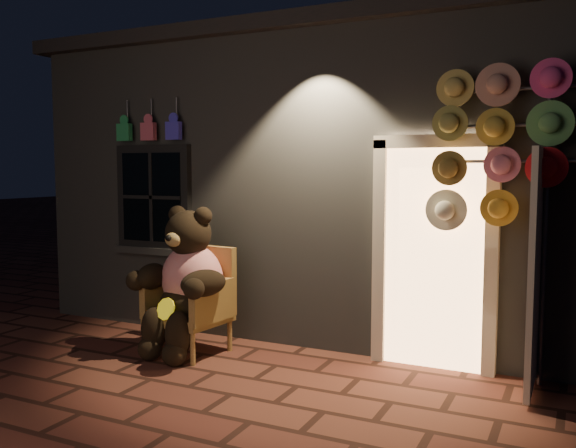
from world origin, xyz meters
The scene contains 5 objects.
ground centered at (0.00, 0.00, 0.00)m, with size 60.00×60.00×0.00m, color #5A2E22.
shop_building centered at (0.00, 3.99, 1.74)m, with size 7.30×5.95×3.51m.
wicker_armchair centered at (-0.97, 0.90, 0.54)m, with size 0.81×0.75×1.07m.
teddy_bear centered at (-0.98, 0.76, 0.74)m, with size 1.09×0.90×1.51m.
hat_rack centered at (2.06, 1.28, 2.13)m, with size 1.57×0.22×2.78m.
Camera 1 is at (2.58, -4.23, 1.88)m, focal length 38.00 mm.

